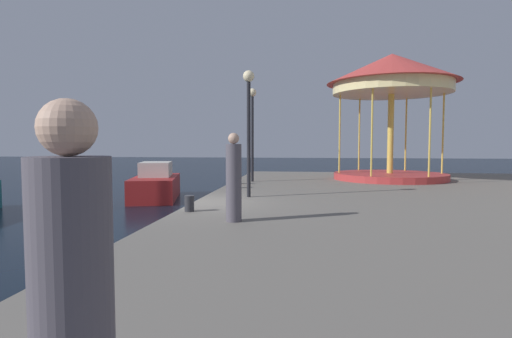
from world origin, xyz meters
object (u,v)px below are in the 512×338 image
at_px(bollard_north, 234,183).
at_px(bollard_center, 189,203).
at_px(carousel, 392,85).
at_px(lamp_post_near_edge, 249,110).
at_px(motorboat_red, 156,185).
at_px(person_mid_promenade, 73,335).
at_px(person_far_corner, 234,180).
at_px(bollard_south, 239,179).
at_px(lamp_post_mid_promenade, 252,118).

relative_size(bollard_north, bollard_center, 1.00).
height_order(carousel, lamp_post_near_edge, carousel).
xyz_separation_m(motorboat_red, person_mid_promenade, (5.76, -15.85, 1.04)).
bearing_deg(person_far_corner, motorboat_red, 120.45).
height_order(carousel, bollard_center, carousel).
height_order(bollard_south, person_far_corner, person_far_corner).
distance_m(lamp_post_near_edge, person_mid_promenade, 11.23).
bearing_deg(carousel, lamp_post_mid_promenade, -163.95).
xyz_separation_m(lamp_post_near_edge, person_far_corner, (0.24, -4.02, -1.85)).
bearing_deg(lamp_post_near_edge, bollard_center, -110.74).
height_order(lamp_post_mid_promenade, person_mid_promenade, lamp_post_mid_promenade).
distance_m(motorboat_red, lamp_post_near_edge, 7.48).
bearing_deg(motorboat_red, person_mid_promenade, -70.01).
bearing_deg(bollard_north, carousel, 34.38).
xyz_separation_m(bollard_north, bollard_south, (-0.10, 1.60, 0.00)).
relative_size(lamp_post_near_edge, person_mid_promenade, 2.12).
distance_m(lamp_post_mid_promenade, bollard_center, 8.55).
height_order(person_far_corner, person_mid_promenade, person_far_corner).
relative_size(lamp_post_near_edge, bollard_center, 9.97).
height_order(lamp_post_near_edge, person_mid_promenade, lamp_post_near_edge).
bearing_deg(motorboat_red, carousel, 11.87).
relative_size(carousel, bollard_center, 15.05).
bearing_deg(person_mid_promenade, lamp_post_near_edge, 94.26).
distance_m(motorboat_red, lamp_post_mid_promenade, 5.31).
relative_size(motorboat_red, bollard_south, 11.50).
height_order(carousel, lamp_post_mid_promenade, carousel).
xyz_separation_m(motorboat_red, bollard_north, (4.03, -2.32, 0.35)).
height_order(bollard_south, person_mid_promenade, person_mid_promenade).
bearing_deg(carousel, person_mid_promenade, -105.26).
bearing_deg(motorboat_red, bollard_center, -63.42).
bearing_deg(lamp_post_mid_promenade, person_far_corner, -84.90).
bearing_deg(person_far_corner, lamp_post_near_edge, 93.47).
bearing_deg(bollard_north, lamp_post_mid_promenade, 83.08).
xyz_separation_m(carousel, bollard_north, (-6.67, -4.56, -4.23)).
distance_m(lamp_post_near_edge, bollard_north, 3.68).
bearing_deg(bollard_north, person_mid_promenade, -82.69).
bearing_deg(bollard_center, motorboat_red, 116.58).
height_order(lamp_post_mid_promenade, bollard_south, lamp_post_mid_promenade).
xyz_separation_m(bollard_north, person_far_corner, (1.16, -6.51, 0.71)).
relative_size(carousel, lamp_post_mid_promenade, 1.45).
bearing_deg(motorboat_red, person_far_corner, -59.55).
relative_size(bollard_north, bollard_south, 1.00).
distance_m(bollard_north, bollard_south, 1.60).
height_order(motorboat_red, carousel, carousel).
height_order(lamp_post_mid_promenade, bollard_center, lamp_post_mid_promenade).
height_order(motorboat_red, bollard_north, motorboat_red).
xyz_separation_m(motorboat_red, lamp_post_mid_promenade, (4.36, 0.43, 3.00)).
xyz_separation_m(lamp_post_mid_promenade, bollard_north, (-0.33, -2.74, -2.65)).
distance_m(bollard_north, person_far_corner, 6.65).
bearing_deg(lamp_post_mid_promenade, bollard_center, -93.62).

